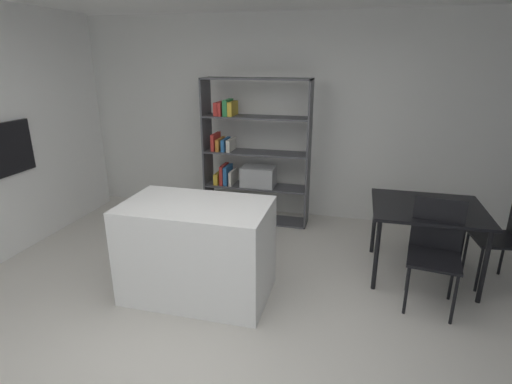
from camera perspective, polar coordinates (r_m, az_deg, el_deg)
The scene contains 8 objects.
ground_plane at distance 3.48m, azimuth -5.40°, elevation -19.26°, with size 9.22×9.22×0.00m, color beige.
back_partition at distance 5.51m, azimuth 4.06°, elevation 10.39°, with size 6.70×0.06×2.69m, color silver.
built_in_oven at distance 5.10m, azimuth -31.80°, elevation 5.30°, with size 0.06×0.61×0.57m.
kitchen_island at distance 3.76m, azimuth -8.33°, elevation -8.17°, with size 1.31×0.79×0.90m, color white.
open_bookshelf at distance 5.31m, azimuth -1.08°, elevation 4.61°, with size 1.39×0.35×1.89m.
dining_table at distance 4.28m, azimuth 23.23°, elevation -2.86°, with size 1.05×0.92×0.75m.
dining_chair_window_side at distance 4.52m, azimuth 32.21°, elevation -5.01°, with size 0.46×0.47×0.88m.
dining_chair_near at distance 3.89m, azimuth 24.21°, elevation -6.79°, with size 0.49×0.51×0.96m.
Camera 1 is at (0.97, -2.57, 2.13)m, focal length 28.04 mm.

